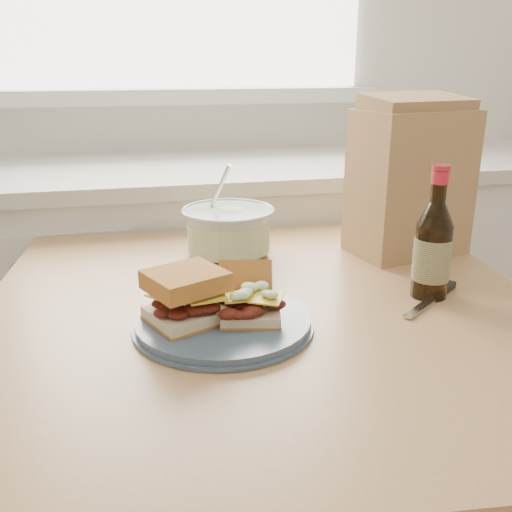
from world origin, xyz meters
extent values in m
cube|color=silver|center=(0.00, 2.00, 1.35)|extent=(4.00, 0.02, 2.70)
cube|color=silver|center=(0.00, 1.70, 0.45)|extent=(2.40, 0.60, 0.90)
cube|color=beige|center=(0.00, 1.70, 0.92)|extent=(2.50, 0.64, 0.04)
cube|color=tan|center=(0.00, 0.86, 0.80)|extent=(1.09, 1.09, 0.04)
cube|color=tan|center=(-0.40, 1.34, 0.39)|extent=(0.07, 0.07, 0.78)
cube|color=tan|center=(0.48, 1.25, 0.39)|extent=(0.07, 0.07, 0.78)
cylinder|color=#3E5165|center=(-0.09, 0.79, 0.84)|extent=(0.28, 0.28, 0.02)
cube|color=beige|center=(-0.14, 0.79, 0.86)|extent=(0.14, 0.14, 0.02)
cube|color=yellow|center=(-0.14, 0.79, 0.89)|extent=(0.09, 0.09, 0.00)
cube|color=#B0772E|center=(-0.14, 0.79, 0.91)|extent=(0.14, 0.14, 0.03)
cube|color=beige|center=(-0.05, 0.78, 0.85)|extent=(0.11, 0.10, 0.02)
cube|color=yellow|center=(-0.05, 0.78, 0.88)|extent=(0.07, 0.07, 0.00)
cube|color=#B0772E|center=(-0.04, 0.83, 0.88)|extent=(0.10, 0.08, 0.08)
cone|color=#B4C2BF|center=(-0.01, 1.15, 0.88)|extent=(0.20, 0.20, 0.10)
cylinder|color=white|center=(-0.01, 1.15, 0.87)|extent=(0.18, 0.18, 0.07)
torus|color=#B4C2BF|center=(-0.01, 1.15, 0.93)|extent=(0.20, 0.20, 0.01)
cylinder|color=silver|center=(-0.03, 1.17, 0.96)|extent=(0.06, 0.07, 0.13)
cylinder|color=black|center=(0.30, 0.84, 0.89)|extent=(0.06, 0.06, 0.13)
cone|color=black|center=(0.30, 0.84, 0.98)|extent=(0.06, 0.06, 0.04)
cylinder|color=black|center=(0.30, 0.84, 1.03)|extent=(0.03, 0.03, 0.06)
cylinder|color=red|center=(0.30, 0.84, 1.05)|extent=(0.03, 0.03, 0.02)
cylinder|color=#B0202E|center=(0.30, 0.84, 1.06)|extent=(0.03, 0.03, 0.01)
cylinder|color=#353E1F|center=(0.30, 0.84, 0.90)|extent=(0.07, 0.07, 0.08)
cube|color=silver|center=(0.27, 0.79, 0.83)|extent=(0.11, 0.09, 0.00)
cube|color=black|center=(0.34, 0.84, 0.83)|extent=(0.07, 0.06, 0.01)
cube|color=#AB8253|center=(0.38, 1.09, 0.98)|extent=(0.26, 0.20, 0.31)
camera|label=1|loc=(-0.22, -0.03, 1.24)|focal=40.00mm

